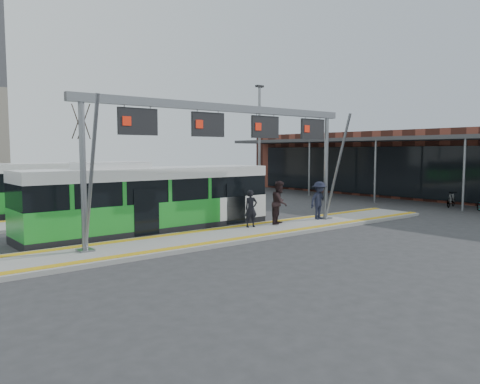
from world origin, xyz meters
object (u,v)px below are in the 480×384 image
object	(u,v)px
passenger_a	(251,209)
passenger_c	(319,200)
passenger_b	(280,203)
hero_bus	(152,200)
gantry	(232,131)

from	to	relation	value
passenger_a	passenger_c	bearing A→B (deg)	8.46
passenger_a	passenger_b	size ratio (longest dim) A/B	0.83
hero_bus	passenger_a	world-z (taller)	hero_bus
gantry	passenger_c	xyz separation A→B (m)	(5.44, 0.09, -3.23)
passenger_c	hero_bus	bearing A→B (deg)	159.84
hero_bus	passenger_b	world-z (taller)	hero_bus
hero_bus	passenger_c	world-z (taller)	hero_bus
passenger_b	passenger_c	bearing A→B (deg)	-34.56
gantry	passenger_b	size ratio (longest dim) A/B	6.62
hero_bus	gantry	bearing A→B (deg)	-52.06
gantry	passenger_a	xyz separation A→B (m)	(1.33, 0.37, -3.34)
hero_bus	passenger_c	bearing A→B (deg)	-20.23
gantry	hero_bus	world-z (taller)	gantry
passenger_b	passenger_c	xyz separation A→B (m)	(2.52, -0.15, -0.06)
hero_bus	passenger_c	xyz separation A→B (m)	(7.67, -2.65, -0.32)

